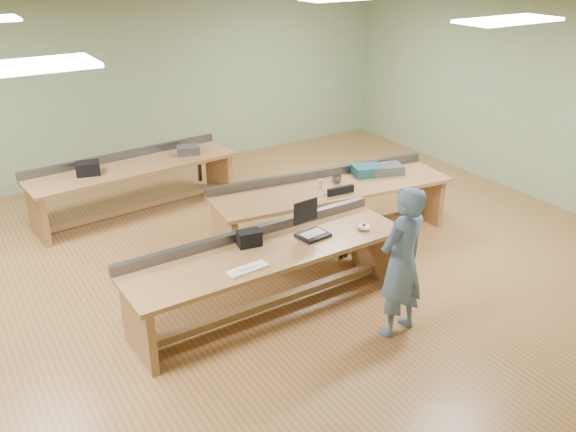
% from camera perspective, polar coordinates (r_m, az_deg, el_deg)
% --- Properties ---
extents(floor, '(10.00, 10.00, 0.00)m').
position_cam_1_polar(floor, '(7.72, -4.22, -4.68)').
color(floor, '#9F643C').
rests_on(floor, ground).
extents(ceiling, '(10.00, 10.00, 0.00)m').
position_cam_1_polar(ceiling, '(6.79, -5.04, 18.00)').
color(ceiling, silver).
rests_on(ceiling, wall_back).
extents(wall_back, '(10.00, 0.04, 3.00)m').
position_cam_1_polar(wall_back, '(10.71, -14.72, 11.58)').
color(wall_back, gray).
rests_on(wall_back, floor).
extents(wall_front, '(10.00, 0.04, 3.00)m').
position_cam_1_polar(wall_front, '(4.30, 21.17, -9.15)').
color(wall_front, gray).
rests_on(wall_front, floor).
extents(wall_right, '(0.04, 8.00, 3.00)m').
position_cam_1_polar(wall_right, '(10.30, 21.35, 10.21)').
color(wall_right, gray).
rests_on(wall_right, floor).
extents(fluor_panels, '(6.20, 3.50, 0.03)m').
position_cam_1_polar(fluor_panels, '(6.79, -5.03, 17.75)').
color(fluor_panels, white).
rests_on(fluor_panels, ceiling).
extents(workbench_front, '(3.20, 0.93, 0.86)m').
position_cam_1_polar(workbench_front, '(6.59, -1.92, -4.54)').
color(workbench_front, '#9A6B41').
rests_on(workbench_front, floor).
extents(workbench_mid, '(3.36, 1.24, 0.86)m').
position_cam_1_polar(workbench_mid, '(8.24, 4.05, 1.64)').
color(workbench_mid, '#9A6B41').
rests_on(workbench_mid, floor).
extents(workbench_back, '(3.11, 1.09, 0.86)m').
position_cam_1_polar(workbench_back, '(9.27, -14.26, 3.56)').
color(workbench_back, '#9A6B41').
rests_on(workbench_back, floor).
extents(person, '(0.64, 0.47, 1.62)m').
position_cam_1_polar(person, '(6.21, 10.58, -4.30)').
color(person, slate).
rests_on(person, floor).
extents(laptop_base, '(0.36, 0.31, 0.04)m').
position_cam_1_polar(laptop_base, '(6.76, 2.34, -1.79)').
color(laptop_base, black).
rests_on(laptop_base, workbench_front).
extents(laptop_screen, '(0.33, 0.05, 0.26)m').
position_cam_1_polar(laptop_screen, '(6.74, 1.66, 0.45)').
color(laptop_screen, black).
rests_on(laptop_screen, laptop_base).
extents(keyboard, '(0.44, 0.18, 0.02)m').
position_cam_1_polar(keyboard, '(6.10, -3.79, -4.98)').
color(keyboard, silver).
rests_on(keyboard, workbench_front).
extents(trackball_mouse, '(0.16, 0.18, 0.07)m').
position_cam_1_polar(trackball_mouse, '(6.96, 7.12, -1.00)').
color(trackball_mouse, white).
rests_on(trackball_mouse, workbench_front).
extents(camera_bag, '(0.28, 0.20, 0.17)m').
position_cam_1_polar(camera_bag, '(6.54, -3.65, -2.09)').
color(camera_bag, black).
rests_on(camera_bag, workbench_front).
extents(task_chair, '(0.49, 0.49, 0.85)m').
position_cam_1_polar(task_chair, '(7.97, 5.39, -1.22)').
color(task_chair, black).
rests_on(task_chair, floor).
extents(parts_bin_teal, '(0.46, 0.39, 0.14)m').
position_cam_1_polar(parts_bin_teal, '(8.57, 7.41, 4.24)').
color(parts_bin_teal, '#153E46').
rests_on(parts_bin_teal, workbench_mid).
extents(parts_bin_grey, '(0.53, 0.41, 0.13)m').
position_cam_1_polar(parts_bin_grey, '(8.67, 9.13, 4.34)').
color(parts_bin_grey, '#38383B').
rests_on(parts_bin_grey, workbench_mid).
extents(mug, '(0.15, 0.15, 0.10)m').
position_cam_1_polar(mug, '(8.26, 4.60, 3.46)').
color(mug, '#38383B').
rests_on(mug, workbench_mid).
extents(drinks_can, '(0.07, 0.07, 0.11)m').
position_cam_1_polar(drinks_can, '(8.08, 3.05, 3.05)').
color(drinks_can, silver).
rests_on(drinks_can, workbench_mid).
extents(storage_box_back, '(0.37, 0.30, 0.18)m').
position_cam_1_polar(storage_box_back, '(8.96, -18.22, 4.25)').
color(storage_box_back, black).
rests_on(storage_box_back, workbench_back).
extents(tray_back, '(0.37, 0.30, 0.13)m').
position_cam_1_polar(tray_back, '(9.48, -9.31, 6.10)').
color(tray_back, '#38383B').
rests_on(tray_back, workbench_back).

